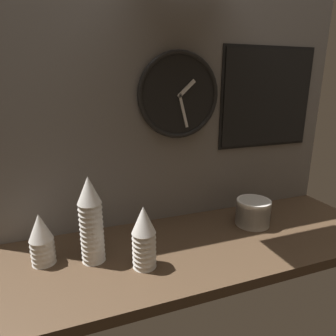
{
  "coord_description": "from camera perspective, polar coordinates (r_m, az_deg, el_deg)",
  "views": [
    {
      "loc": [
        -0.48,
        -0.97,
        0.63
      ],
      "look_at": [
        -0.11,
        0.04,
        0.31
      ],
      "focal_mm": 32.0,
      "sensor_mm": 36.0,
      "label": 1
    }
  ],
  "objects": [
    {
      "name": "ground_plane",
      "position": [
        1.26,
        5.7,
        -14.55
      ],
      "size": [
        1.6,
        0.56,
        0.04
      ],
      "primitive_type": "cube",
      "color": "#4C3826"
    },
    {
      "name": "wall_tiled_back",
      "position": [
        1.33,
        1.32,
        12.01
      ],
      "size": [
        1.6,
        0.03,
        1.05
      ],
      "color": "slate",
      "rests_on": "ground_plane"
    },
    {
      "name": "cup_stack_left",
      "position": [
        1.09,
        -14.47,
        -9.55
      ],
      "size": [
        0.08,
        0.08,
        0.32
      ],
      "color": "white",
      "rests_on": "ground_plane"
    },
    {
      "name": "cup_stack_center_left",
      "position": [
        1.05,
        -4.61,
        -12.98
      ],
      "size": [
        0.08,
        0.08,
        0.23
      ],
      "color": "white",
      "rests_on": "ground_plane"
    },
    {
      "name": "cup_stack_far_left",
      "position": [
        1.16,
        -22.99,
        -12.34
      ],
      "size": [
        0.08,
        0.08,
        0.19
      ],
      "color": "white",
      "rests_on": "ground_plane"
    },
    {
      "name": "bowl_stack_right",
      "position": [
        1.4,
        15.89,
        -8.0
      ],
      "size": [
        0.15,
        0.15,
        0.12
      ],
      "color": "beige",
      "rests_on": "ground_plane"
    },
    {
      "name": "wall_clock",
      "position": [
        1.3,
        2.1,
        13.66
      ],
      "size": [
        0.36,
        0.03,
        0.36
      ],
      "color": "black"
    },
    {
      "name": "menu_board",
      "position": [
        1.54,
        18.37,
        12.54
      ],
      "size": [
        0.5,
        0.01,
        0.47
      ],
      "color": "black"
    }
  ]
}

